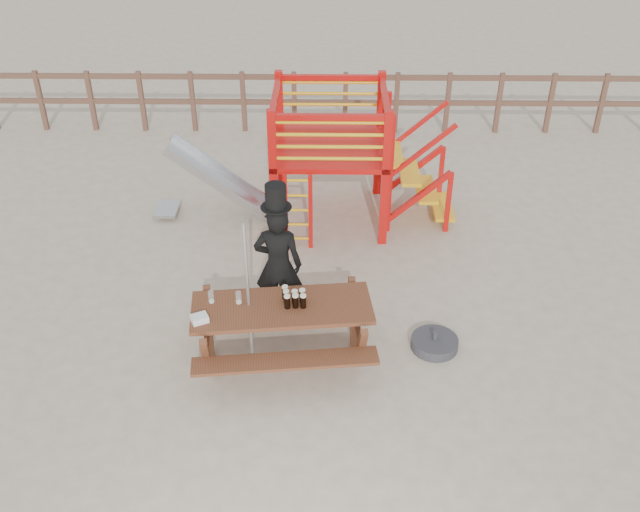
{
  "coord_description": "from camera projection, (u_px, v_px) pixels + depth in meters",
  "views": [
    {
      "loc": [
        0.2,
        -6.33,
        5.71
      ],
      "look_at": [
        0.09,
        0.8,
        1.05
      ],
      "focal_mm": 40.0,
      "sensor_mm": 36.0,
      "label": 1
    }
  ],
  "objects": [
    {
      "name": "ground",
      "position": [
        311.0,
        367.0,
        8.42
      ],
      "size": [
        60.0,
        60.0,
        0.0
      ],
      "primitive_type": "plane",
      "color": "beige",
      "rests_on": "ground"
    },
    {
      "name": "paper_bag",
      "position": [
        200.0,
        319.0,
        7.84
      ],
      "size": [
        0.22,
        0.21,
        0.08
      ],
      "primitive_type": "cube",
      "rotation": [
        0.0,
        0.0,
        0.46
      ],
      "color": "white",
      "rests_on": "picnic_table"
    },
    {
      "name": "parasol_base",
      "position": [
        434.0,
        343.0,
        8.68
      ],
      "size": [
        0.58,
        0.58,
        0.24
      ],
      "color": "#353539",
      "rests_on": "ground"
    },
    {
      "name": "back_fence",
      "position": [
        320.0,
        96.0,
        13.88
      ],
      "size": [
        15.09,
        0.09,
        1.2
      ],
      "color": "brown",
      "rests_on": "ground"
    },
    {
      "name": "stout_pints",
      "position": [
        293.0,
        298.0,
        8.09
      ],
      "size": [
        0.28,
        0.25,
        0.17
      ],
      "color": "black",
      "rests_on": "picnic_table"
    },
    {
      "name": "playground_fort",
      "position": [
        325.0,
        155.0,
        10.83
      ],
      "size": [
        4.71,
        1.84,
        2.1
      ],
      "color": "red",
      "rests_on": "ground"
    },
    {
      "name": "picnic_table",
      "position": [
        283.0,
        326.0,
        8.26
      ],
      "size": [
        2.2,
        1.64,
        0.8
      ],
      "rotation": [
        0.0,
        0.0,
        0.11
      ],
      "color": "brown",
      "rests_on": "ground"
    },
    {
      "name": "metal_pole",
      "position": [
        248.0,
        295.0,
        8.05
      ],
      "size": [
        0.04,
        0.04,
        1.87
      ],
      "primitive_type": "cylinder",
      "color": "#B2B2B7",
      "rests_on": "ground"
    },
    {
      "name": "empty_glasses",
      "position": [
        225.0,
        298.0,
        8.12
      ],
      "size": [
        0.38,
        0.08,
        0.15
      ],
      "color": "silver",
      "rests_on": "picnic_table"
    },
    {
      "name": "man_with_hat",
      "position": [
        278.0,
        262.0,
        8.73
      ],
      "size": [
        0.62,
        0.43,
        1.93
      ],
      "rotation": [
        0.0,
        0.0,
        3.07
      ],
      "color": "black",
      "rests_on": "ground"
    }
  ]
}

